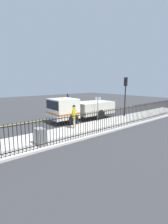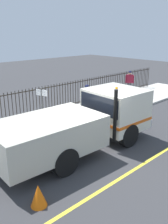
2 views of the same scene
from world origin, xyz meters
name	(u,v)px [view 2 (image 2 of 2)]	position (x,y,z in m)	size (l,w,h in m)	color
ground_plane	(89,151)	(0.00, 0.00, 0.00)	(58.93, 58.93, 0.00)	#38383A
sidewalk_slab	(41,127)	(3.36, 0.00, 0.06)	(3.15, 26.79, 0.13)	beige
lane_marking	(131,171)	(-2.00, 0.00, 0.00)	(0.12, 24.11, 0.01)	yellow
work_truck	(88,119)	(0.32, -0.20, 1.20)	(2.55, 6.77, 2.49)	silver
worker_standing	(87,98)	(2.63, -2.41, 1.22)	(0.51, 0.53, 1.79)	yellow
pedestrian_distant	(130,80)	(4.39, -8.42, 1.14)	(0.51, 0.45, 1.65)	maroon
iron_fence	(25,104)	(4.71, 0.00, 0.92)	(0.04, 22.80, 1.57)	black
utility_cabinet	(109,93)	(4.19, -6.00, 0.59)	(0.75, 0.44, 0.93)	gray
traffic_cone	(39,195)	(-1.30, 3.20, 0.32)	(0.45, 0.45, 0.64)	orange
street_sign	(42,108)	(1.92, 0.80, 1.53)	(0.48, 0.21, 2.23)	#4C4C4C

